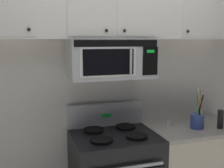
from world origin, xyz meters
TOP-DOWN VIEW (x-y plane):
  - back_wall at (0.00, 0.79)m, footprint 5.20×0.10m
  - over_range_microwave at (-0.00, 0.54)m, footprint 0.76×0.43m
  - upper_cabinets at (-0.00, 0.57)m, footprint 2.50×0.36m
  - counter_segment at (0.84, 0.43)m, footprint 0.93×0.65m
  - utensil_crock_blue at (0.81, 0.34)m, footprint 0.13×0.12m
  - salt_shaker at (0.58, 0.47)m, footprint 0.05×0.05m
  - pepper_mill at (1.02, 0.27)m, footprint 0.06×0.06m

SIDE VIEW (x-z plane):
  - counter_segment at x=0.84m, z-range 0.00..0.90m
  - salt_shaker at x=0.58m, z-range 0.90..0.99m
  - pepper_mill at x=1.02m, z-range 0.90..1.08m
  - utensil_crock_blue at x=0.81m, z-range 0.80..1.19m
  - back_wall at x=0.00m, z-range 0.00..2.70m
  - over_range_microwave at x=0.00m, z-range 1.40..1.75m
  - upper_cabinets at x=0.00m, z-range 1.75..2.30m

